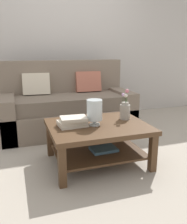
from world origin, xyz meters
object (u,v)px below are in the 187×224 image
couch (67,107)px  glass_hurricane_vase (94,111)px  book_stack_main (73,122)px  coffee_table (98,135)px  flower_pitcher (125,110)px

couch → glass_hurricane_vase: size_ratio=7.00×
couch → glass_hurricane_vase: (0.02, -1.24, 0.24)m
couch → book_stack_main: (-0.20, -1.20, 0.13)m
coffee_table → glass_hurricane_vase: bearing=-165.6°
couch → coffee_table: couch is taller
glass_hurricane_vase → flower_pitcher: (0.41, 0.11, -0.05)m
coffee_table → flower_pitcher: bearing=14.7°
glass_hurricane_vase → flower_pitcher: size_ratio=0.79×
book_stack_main → flower_pitcher: 0.64m
book_stack_main → glass_hurricane_vase: glass_hurricane_vase is taller
book_stack_main → glass_hurricane_vase: bearing=-9.1°
book_stack_main → coffee_table: bearing=-5.2°
flower_pitcher → coffee_table: bearing=-165.3°
couch → flower_pitcher: bearing=-69.3°
coffee_table → book_stack_main: bearing=174.8°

